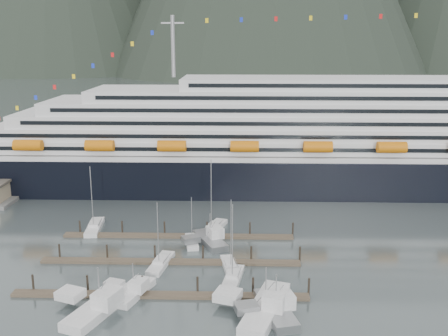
{
  "coord_description": "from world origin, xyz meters",
  "views": [
    {
      "loc": [
        7.49,
        -86.54,
        40.47
      ],
      "look_at": [
        4.42,
        22.0,
        13.47
      ],
      "focal_mm": 42.0,
      "sensor_mm": 36.0,
      "label": 1
    }
  ],
  "objects_px": {
    "sailboat_h": "(233,278)",
    "trawler_b": "(133,291)",
    "sailboat_e": "(95,227)",
    "trawler_c": "(264,306)",
    "sailboat_g": "(213,229)",
    "trawler_a": "(99,305)",
    "sailboat_b": "(161,264)",
    "trawler_d": "(275,309)",
    "sailboat_d": "(230,267)",
    "cruise_ship": "(321,145)",
    "trawler_e": "(210,239)",
    "sailboat_f": "(192,242)"
  },
  "relations": [
    {
      "from": "sailboat_b",
      "to": "sailboat_g",
      "type": "distance_m",
      "value": 20.23
    },
    {
      "from": "sailboat_b",
      "to": "sailboat_h",
      "type": "bearing_deg",
      "value": -102.72
    },
    {
      "from": "sailboat_d",
      "to": "cruise_ship",
      "type": "bearing_deg",
      "value": -34.13
    },
    {
      "from": "sailboat_b",
      "to": "sailboat_d",
      "type": "relative_size",
      "value": 0.93
    },
    {
      "from": "sailboat_e",
      "to": "trawler_e",
      "type": "bearing_deg",
      "value": -111.97
    },
    {
      "from": "sailboat_h",
      "to": "trawler_d",
      "type": "bearing_deg",
      "value": -141.29
    },
    {
      "from": "sailboat_b",
      "to": "trawler_e",
      "type": "xyz_separation_m",
      "value": [
        8.37,
        10.85,
        0.49
      ]
    },
    {
      "from": "sailboat_b",
      "to": "sailboat_d",
      "type": "xyz_separation_m",
      "value": [
        12.69,
        -1.14,
        -0.01
      ]
    },
    {
      "from": "trawler_b",
      "to": "trawler_c",
      "type": "distance_m",
      "value": 21.48
    },
    {
      "from": "cruise_ship",
      "to": "sailboat_g",
      "type": "distance_m",
      "value": 46.26
    },
    {
      "from": "trawler_e",
      "to": "trawler_b",
      "type": "bearing_deg",
      "value": 128.88
    },
    {
      "from": "cruise_ship",
      "to": "trawler_d",
      "type": "bearing_deg",
      "value": -103.58
    },
    {
      "from": "sailboat_b",
      "to": "sailboat_f",
      "type": "bearing_deg",
      "value": -14.15
    },
    {
      "from": "trawler_b",
      "to": "trawler_d",
      "type": "xyz_separation_m",
      "value": [
        22.49,
        -5.31,
        0.09
      ]
    },
    {
      "from": "cruise_ship",
      "to": "sailboat_g",
      "type": "height_order",
      "value": "cruise_ship"
    },
    {
      "from": "trawler_e",
      "to": "trawler_d",
      "type": "bearing_deg",
      "value": 177.9
    },
    {
      "from": "trawler_b",
      "to": "sailboat_g",
      "type": "bearing_deg",
      "value": -2.66
    },
    {
      "from": "sailboat_h",
      "to": "trawler_c",
      "type": "xyz_separation_m",
      "value": [
        4.82,
        -10.73,
        0.57
      ]
    },
    {
      "from": "trawler_a",
      "to": "cruise_ship",
      "type": "bearing_deg",
      "value": -10.88
    },
    {
      "from": "sailboat_g",
      "to": "trawler_d",
      "type": "xyz_separation_m",
      "value": [
        10.96,
        -34.92,
        0.46
      ]
    },
    {
      "from": "trawler_d",
      "to": "trawler_c",
      "type": "bearing_deg",
      "value": 60.36
    },
    {
      "from": "sailboat_e",
      "to": "trawler_b",
      "type": "distance_m",
      "value": 33.0
    },
    {
      "from": "trawler_e",
      "to": "trawler_a",
      "type": "bearing_deg",
      "value": 126.34
    },
    {
      "from": "trawler_b",
      "to": "cruise_ship",
      "type": "bearing_deg",
      "value": -12.74
    },
    {
      "from": "sailboat_e",
      "to": "trawler_c",
      "type": "height_order",
      "value": "sailboat_e"
    },
    {
      "from": "sailboat_e",
      "to": "trawler_c",
      "type": "bearing_deg",
      "value": -140.05
    },
    {
      "from": "trawler_a",
      "to": "trawler_c",
      "type": "height_order",
      "value": "trawler_c"
    },
    {
      "from": "trawler_d",
      "to": "sailboat_f",
      "type": "bearing_deg",
      "value": 14.39
    },
    {
      "from": "trawler_d",
      "to": "trawler_a",
      "type": "bearing_deg",
      "value": 75.55
    },
    {
      "from": "sailboat_e",
      "to": "trawler_d",
      "type": "xyz_separation_m",
      "value": [
        36.83,
        -35.03,
        0.47
      ]
    },
    {
      "from": "sailboat_b",
      "to": "sailboat_h",
      "type": "relative_size",
      "value": 0.89
    },
    {
      "from": "cruise_ship",
      "to": "sailboat_e",
      "type": "relative_size",
      "value": 14.13
    },
    {
      "from": "sailboat_e",
      "to": "sailboat_f",
      "type": "xyz_separation_m",
      "value": [
        21.89,
        -7.65,
        -0.05
      ]
    },
    {
      "from": "sailboat_b",
      "to": "trawler_b",
      "type": "relative_size",
      "value": 1.29
    },
    {
      "from": "sailboat_b",
      "to": "trawler_d",
      "type": "relative_size",
      "value": 1.03
    },
    {
      "from": "sailboat_e",
      "to": "sailboat_g",
      "type": "height_order",
      "value": "sailboat_g"
    },
    {
      "from": "sailboat_g",
      "to": "sailboat_e",
      "type": "bearing_deg",
      "value": 108.43
    },
    {
      "from": "cruise_ship",
      "to": "trawler_a",
      "type": "distance_m",
      "value": 83.09
    },
    {
      "from": "cruise_ship",
      "to": "trawler_e",
      "type": "relative_size",
      "value": 18.44
    },
    {
      "from": "sailboat_e",
      "to": "trawler_c",
      "type": "relative_size",
      "value": 0.91
    },
    {
      "from": "sailboat_h",
      "to": "trawler_b",
      "type": "relative_size",
      "value": 1.44
    },
    {
      "from": "sailboat_g",
      "to": "trawler_a",
      "type": "distance_m",
      "value": 38.21
    },
    {
      "from": "sailboat_e",
      "to": "trawler_b",
      "type": "height_order",
      "value": "sailboat_e"
    },
    {
      "from": "sailboat_b",
      "to": "sailboat_d",
      "type": "distance_m",
      "value": 12.75
    },
    {
      "from": "sailboat_d",
      "to": "trawler_b",
      "type": "bearing_deg",
      "value": 113.07
    },
    {
      "from": "sailboat_b",
      "to": "sailboat_e",
      "type": "xyz_separation_m",
      "value": [
        -17.13,
        18.35,
        0.02
      ]
    },
    {
      "from": "sailboat_e",
      "to": "sailboat_g",
      "type": "distance_m",
      "value": 25.88
    },
    {
      "from": "sailboat_b",
      "to": "trawler_e",
      "type": "bearing_deg",
      "value": -27.82
    },
    {
      "from": "sailboat_d",
      "to": "sailboat_e",
      "type": "xyz_separation_m",
      "value": [
        -29.83,
        19.48,
        0.03
      ]
    },
    {
      "from": "sailboat_h",
      "to": "trawler_b",
      "type": "distance_m",
      "value": 17.14
    }
  ]
}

